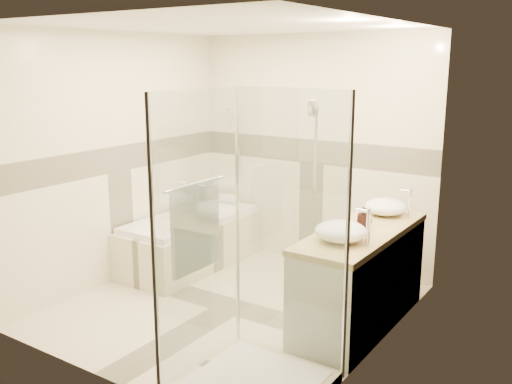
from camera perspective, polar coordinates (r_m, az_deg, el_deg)
The scene contains 12 objects.
room at distance 4.97m, azimuth -1.95°, elevation 1.89°, with size 2.82×3.02×2.52m.
bathtub at distance 6.34m, azimuth -6.48°, elevation -4.60°, with size 0.75×1.70×0.56m.
vanity at distance 4.94m, azimuth 10.37°, elevation -8.45°, with size 0.58×1.62×0.85m.
shower_enclosure at distance 4.01m, azimuth -1.00°, elevation -12.24°, with size 0.96×0.93×2.04m.
vessel_sink_near at distance 5.30m, azimuth 12.83°, elevation -1.43°, with size 0.38×0.38×0.15m, color white.
vessel_sink_far at distance 4.46m, azimuth 8.46°, elevation -3.89°, with size 0.40×0.40×0.16m, color white.
faucet_near at distance 5.21m, azimuth 15.08°, elevation -0.93°, with size 0.11×0.03×0.26m.
faucet_far at distance 4.35m, azimuth 11.06°, elevation -3.21°, with size 0.12×0.03×0.29m.
amenity_bottle_a at distance 4.83m, azimuth 10.65°, elevation -2.51°, with size 0.08×0.08×0.18m, color black.
amenity_bottle_b at distance 4.87m, azimuth 10.80°, elevation -2.55°, with size 0.13×0.13×0.16m, color black.
folded_towels at distance 5.37m, azimuth 13.09°, elevation -1.66°, with size 0.14×0.23×0.08m, color silver.
rolled_towel at distance 6.79m, azimuth -2.73°, elevation -0.66°, with size 0.11×0.11×0.24m, color silver.
Camera 1 is at (2.90, -3.95, 2.22)m, focal length 40.00 mm.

